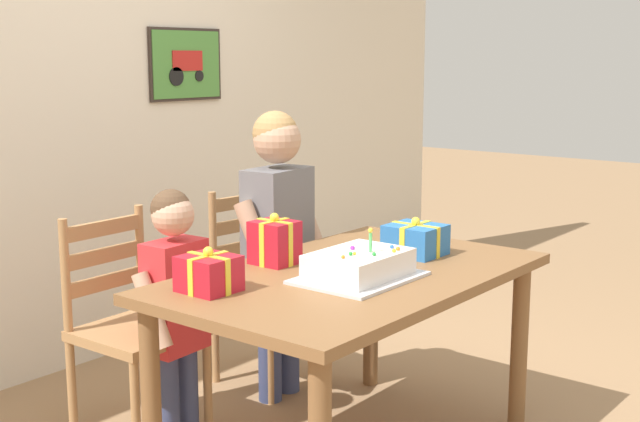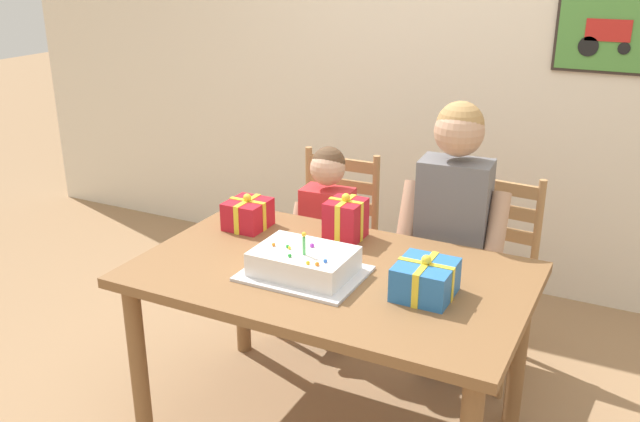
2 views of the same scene
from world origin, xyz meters
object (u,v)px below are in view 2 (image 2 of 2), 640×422
birthday_cake (304,263)px  chair_right (483,274)px  chair_left (330,243)px  gift_box_corner_small (346,219)px  child_younger (327,229)px  gift_box_beside_cake (425,279)px  child_older (453,218)px  gift_box_red_large (248,214)px  dining_table (331,292)px

birthday_cake → chair_right: bearing=62.0°
chair_left → chair_right: 0.80m
gift_box_corner_small → chair_left: size_ratio=0.22×
birthday_cake → chair_left: bearing=110.2°
chair_left → child_younger: (0.08, -0.19, 0.16)m
gift_box_beside_cake → child_older: (-0.10, 0.65, -0.01)m
gift_box_beside_cake → child_older: child_older is taller
chair_left → gift_box_beside_cake: bearing=-47.0°
chair_right → gift_box_beside_cake: bearing=-91.1°
child_older → gift_box_beside_cake: bearing=-81.6°
gift_box_red_large → chair_left: 0.68m
gift_box_red_large → gift_box_corner_small: 0.44m
chair_right → child_older: 0.39m
dining_table → child_older: child_older is taller
chair_right → child_older: bearing=-121.2°
chair_left → child_younger: 0.26m
gift_box_red_large → child_older: bearing=26.0°
gift_box_red_large → gift_box_corner_small: bearing=10.8°
chair_left → child_older: 0.78m
dining_table → chair_right: size_ratio=1.62×
chair_left → child_older: bearing=-15.1°
chair_left → child_older: size_ratio=0.71×
dining_table → gift_box_red_large: size_ratio=7.92×
dining_table → gift_box_beside_cake: (0.39, -0.03, 0.16)m
child_younger → gift_box_corner_small: bearing=-52.4°
chair_right → dining_table: bearing=-116.5°
birthday_cake → child_older: child_older is taller
birthday_cake → child_younger: bearing=109.6°
dining_table → chair_right: 0.92m
chair_right → child_younger: 0.76m
dining_table → chair_right: (0.40, 0.81, -0.18)m
gift_box_corner_small → gift_box_beside_cake: bearing=-36.4°
birthday_cake → child_older: 0.79m
dining_table → child_younger: size_ratio=1.44×
chair_right → child_younger: size_ratio=0.89×
gift_box_red_large → dining_table: bearing=-23.9°
birthday_cake → gift_box_red_large: (-0.44, 0.31, 0.01)m
birthday_cake → child_younger: 0.76m
birthday_cake → child_older: size_ratio=0.34×
birthday_cake → dining_table: bearing=49.4°
birthday_cake → gift_box_corner_small: bearing=91.7°
gift_box_red_large → gift_box_beside_cake: size_ratio=0.86×
dining_table → gift_box_red_large: 0.59m
birthday_cake → child_older: bearing=62.9°
child_older → child_younger: size_ratio=1.26×
gift_box_red_large → gift_box_beside_cake: (0.90, -0.26, -0.00)m
dining_table → gift_box_corner_small: size_ratio=7.33×
dining_table → chair_left: (-0.40, 0.81, -0.18)m
gift_box_beside_cake → gift_box_corner_small: (-0.47, 0.34, 0.02)m
gift_box_corner_small → child_older: 0.48m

